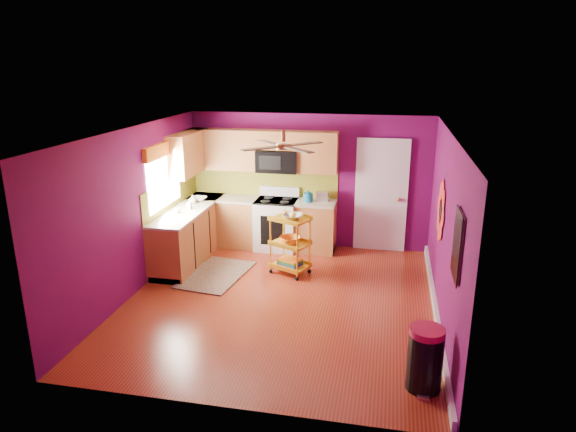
# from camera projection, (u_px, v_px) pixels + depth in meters

# --- Properties ---
(ground) EXTENTS (5.00, 5.00, 0.00)m
(ground) POSITION_uv_depth(u_px,v_px,m) (281.00, 301.00, 7.63)
(ground) COLOR maroon
(ground) RESTS_ON ground
(room_envelope) EXTENTS (4.54, 5.04, 2.52)m
(room_envelope) POSITION_uv_depth(u_px,v_px,m) (282.00, 195.00, 7.14)
(room_envelope) COLOR #5E0A4C
(room_envelope) RESTS_ON ground
(lower_cabinets) EXTENTS (2.81, 2.31, 0.94)m
(lower_cabinets) POSITION_uv_depth(u_px,v_px,m) (230.00, 229.00, 9.46)
(lower_cabinets) COLOR brown
(lower_cabinets) RESTS_ON ground
(electric_range) EXTENTS (0.76, 0.66, 1.13)m
(electric_range) POSITION_uv_depth(u_px,v_px,m) (276.00, 224.00, 9.62)
(electric_range) COLOR white
(electric_range) RESTS_ON ground
(upper_cabinetry) EXTENTS (2.80, 2.30, 1.26)m
(upper_cabinetry) POSITION_uv_depth(u_px,v_px,m) (239.00, 153.00, 9.37)
(upper_cabinetry) COLOR brown
(upper_cabinetry) RESTS_ON ground
(left_window) EXTENTS (0.08, 1.35, 1.08)m
(left_window) POSITION_uv_depth(u_px,v_px,m) (163.00, 166.00, 8.52)
(left_window) COLOR white
(left_window) RESTS_ON ground
(panel_door) EXTENTS (0.95, 0.11, 2.15)m
(panel_door) POSITION_uv_depth(u_px,v_px,m) (381.00, 197.00, 9.39)
(panel_door) COLOR white
(panel_door) RESTS_ON ground
(right_wall_art) EXTENTS (0.04, 2.74, 1.04)m
(right_wall_art) POSITION_uv_depth(u_px,v_px,m) (447.00, 224.00, 6.47)
(right_wall_art) COLOR black
(right_wall_art) RESTS_ON ground
(ceiling_fan) EXTENTS (1.01, 1.01, 0.26)m
(ceiling_fan) POSITION_uv_depth(u_px,v_px,m) (283.00, 145.00, 7.14)
(ceiling_fan) COLOR #BF8C3F
(ceiling_fan) RESTS_ON ground
(shag_rug) EXTENTS (1.04, 1.51, 0.02)m
(shag_rug) POSITION_uv_depth(u_px,v_px,m) (216.00, 275.00, 8.52)
(shag_rug) COLOR black
(shag_rug) RESTS_ON ground
(rolling_cart) EXTENTS (0.72, 0.64, 1.08)m
(rolling_cart) POSITION_uv_depth(u_px,v_px,m) (291.00, 242.00, 8.45)
(rolling_cart) COLOR yellow
(rolling_cart) RESTS_ON ground
(trash_can) EXTENTS (0.43, 0.45, 0.73)m
(trash_can) POSITION_uv_depth(u_px,v_px,m) (425.00, 359.00, 5.50)
(trash_can) COLOR black
(trash_can) RESTS_ON ground
(teal_kettle) EXTENTS (0.18, 0.18, 0.21)m
(teal_kettle) POSITION_uv_depth(u_px,v_px,m) (308.00, 197.00, 9.36)
(teal_kettle) COLOR #12638B
(teal_kettle) RESTS_ON lower_cabinets
(toaster) EXTENTS (0.22, 0.15, 0.18)m
(toaster) POSITION_uv_depth(u_px,v_px,m) (322.00, 196.00, 9.41)
(toaster) COLOR beige
(toaster) RESTS_ON lower_cabinets
(soap_bottle_a) EXTENTS (0.08, 0.08, 0.18)m
(soap_bottle_a) POSITION_uv_depth(u_px,v_px,m) (189.00, 204.00, 8.90)
(soap_bottle_a) COLOR #EA3F72
(soap_bottle_a) RESTS_ON lower_cabinets
(soap_bottle_b) EXTENTS (0.13, 0.13, 0.16)m
(soap_bottle_b) POSITION_uv_depth(u_px,v_px,m) (193.00, 199.00, 9.24)
(soap_bottle_b) COLOR white
(soap_bottle_b) RESTS_ON lower_cabinets
(counter_dish) EXTENTS (0.28, 0.28, 0.07)m
(counter_dish) POSITION_uv_depth(u_px,v_px,m) (199.00, 199.00, 9.45)
(counter_dish) COLOR white
(counter_dish) RESTS_ON lower_cabinets
(counter_cup) EXTENTS (0.11, 0.11, 0.09)m
(counter_cup) POSITION_uv_depth(u_px,v_px,m) (177.00, 211.00, 8.68)
(counter_cup) COLOR white
(counter_cup) RESTS_ON lower_cabinets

